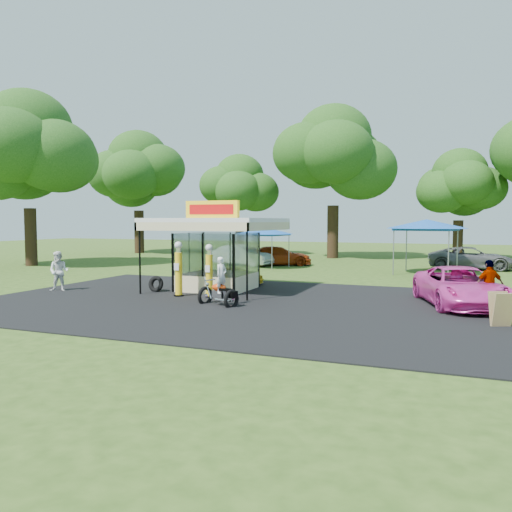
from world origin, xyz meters
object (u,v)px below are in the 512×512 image
Objects in this scene: bg_car_a at (242,255)px; bg_car_b at (279,256)px; kiosk_car at (236,275)px; tent_east at (427,224)px; gas_pump_left at (179,270)px; a_frame_sign at (501,310)px; tent_west at (264,231)px; spectator_west at (59,271)px; gas_station_kiosk at (217,252)px; gas_pump_right at (209,272)px; bg_car_d at (471,258)px; pink_sedan at (460,287)px; spectator_east_b at (489,285)px; motorcycle at (220,286)px.

bg_car_a is 2.70m from bg_car_b.
tent_east reaches higher than kiosk_car.
gas_pump_left reaches higher than a_frame_sign.
bg_car_b is (2.38, 1.28, -0.06)m from bg_car_a.
tent_west is (-13.57, 15.79, 2.01)m from a_frame_sign.
tent_west reaches higher than spectator_west.
gas_pump_left is 16.18m from bg_car_b.
gas_pump_right is (0.74, -2.32, -0.69)m from gas_station_kiosk.
gas_station_kiosk reaches higher than tent_east.
gas_pump_left is 1.38m from gas_pump_right.
gas_station_kiosk reaches higher than gas_pump_left.
gas_pump_right is 0.48× the size of bg_car_b.
gas_pump_left reaches higher than bg_car_d.
gas_pump_right is 15.84m from tent_east.
gas_pump_left is 0.44× the size of pink_sedan.
spectator_east_b is (11.53, -1.31, -0.85)m from gas_station_kiosk.
bg_car_d is at bearing 15.67° from tent_west.
gas_pump_right is at bearing -15.21° from spectator_west.
kiosk_car is (-11.66, 6.53, -0.07)m from a_frame_sign.
pink_sedan is 0.98× the size of bg_car_d.
spectator_east_b is 16.54m from bg_car_d.
gas_station_kiosk reaches higher than gas_pump_right.
gas_pump_left is 15.23m from bg_car_a.
bg_car_a is (-4.67, 14.68, -0.34)m from gas_pump_right.
tent_east is at bearing 81.88° from pink_sedan.
gas_station_kiosk is 1.00× the size of pink_sedan.
tent_east is at bearing 55.35° from gas_pump_left.
tent_west is (-2.64, 13.78, 1.46)m from gas_pump_right.
gas_station_kiosk reaches higher than bg_car_b.
a_frame_sign is 0.20× the size of pink_sedan.
bg_car_b is (5.10, 16.65, -0.23)m from spectator_west.
bg_car_d is at bearing 70.02° from pink_sedan.
pink_sedan reaches higher than a_frame_sign.
motorcycle is 9.13m from pink_sedan.
gas_pump_left is at bearing -23.67° from spectator_east_b.
motorcycle is (2.02, -3.96, -1.02)m from gas_station_kiosk.
pink_sedan is at bearing -44.33° from tent_west.
tent_west is at bearing 147.54° from bg_car_b.
tent_west is (-0.35, -2.19, 1.86)m from bg_car_b.
kiosk_car is at bearing -149.17° from bg_car_a.
gas_pump_left is 0.59× the size of tent_west.
kiosk_car is (-0.74, 4.52, -0.62)m from gas_pump_right.
gas_pump_left is at bearing 172.58° from pink_sedan.
spectator_east_b is at bearing -47.95° from pink_sedan.
tent_east is (10.72, -0.29, 0.48)m from tent_west.
a_frame_sign is at bearing 15.85° from motorcycle.
kiosk_car is at bearing 134.19° from bg_car_d.
gas_station_kiosk is at bearing 138.58° from bg_car_d.
gas_pump_right is 16.13m from bg_car_b.
gas_pump_right is (1.37, 0.18, -0.05)m from gas_pump_left.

